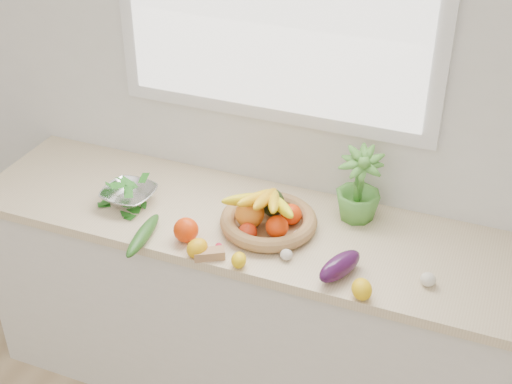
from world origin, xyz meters
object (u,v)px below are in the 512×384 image
at_px(eggplant, 340,266).
at_px(colander_with_spinach, 129,192).
at_px(cucumber, 143,235).
at_px(apple, 248,232).
at_px(fruit_basket, 268,216).
at_px(potted_herb, 359,186).

bearing_deg(eggplant, colander_with_spinach, 172.22).
xyz_separation_m(cucumber, colander_with_spinach, (-0.18, 0.20, 0.03)).
height_order(apple, fruit_basket, fruit_basket).
distance_m(apple, colander_with_spinach, 0.54).
xyz_separation_m(apple, potted_herb, (0.34, 0.30, 0.11)).
relative_size(potted_herb, fruit_basket, 0.83).
bearing_deg(cucumber, colander_with_spinach, 131.13).
bearing_deg(potted_herb, apple, -138.28).
distance_m(eggplant, potted_herb, 0.39).
relative_size(cucumber, colander_with_spinach, 1.30).
height_order(cucumber, colander_with_spinach, colander_with_spinach).
bearing_deg(potted_herb, eggplant, -83.92).
relative_size(eggplant, fruit_basket, 0.54).
xyz_separation_m(apple, cucumber, (-0.36, -0.15, -0.01)).
height_order(apple, cucumber, apple).
bearing_deg(potted_herb, fruit_basket, -146.41).
relative_size(eggplant, potted_herb, 0.65).
xyz_separation_m(eggplant, potted_herb, (-0.04, 0.37, 0.10)).
height_order(eggplant, potted_herb, potted_herb).
bearing_deg(potted_herb, cucumber, -147.17).
bearing_deg(cucumber, apple, 22.52).
relative_size(potted_herb, colander_with_spinach, 1.45).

